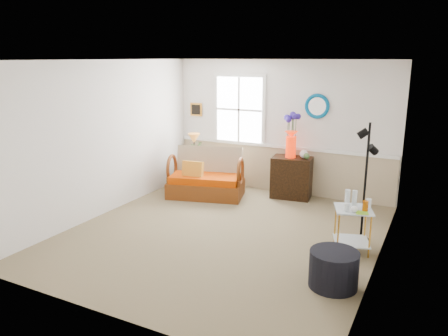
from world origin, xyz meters
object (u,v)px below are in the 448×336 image
at_px(lamp_stand, 194,171).
at_px(cabinet, 292,177).
at_px(loveseat, 206,173).
at_px(side_table, 352,230).
at_px(ottoman, 334,269).
at_px(floor_lamp, 365,184).

bearing_deg(lamp_stand, cabinet, 6.94).
bearing_deg(lamp_stand, loveseat, -40.07).
distance_m(loveseat, lamp_stand, 0.70).
distance_m(lamp_stand, side_table, 3.93).
bearing_deg(lamp_stand, ottoman, -37.94).
bearing_deg(side_table, ottoman, -89.25).
xyz_separation_m(loveseat, floor_lamp, (3.09, -0.83, 0.42)).
bearing_deg(loveseat, floor_lamp, -30.44).
bearing_deg(ottoman, side_table, 90.75).
relative_size(floor_lamp, ottoman, 3.06).
xyz_separation_m(side_table, floor_lamp, (0.06, 0.41, 0.57)).
relative_size(side_table, ottoman, 1.08).
height_order(side_table, floor_lamp, floor_lamp).
xyz_separation_m(cabinet, side_table, (1.53, -1.92, -0.09)).
xyz_separation_m(loveseat, side_table, (3.03, -1.23, -0.15)).
bearing_deg(ottoman, floor_lamp, 88.12).
distance_m(floor_lamp, ottoman, 1.65).
bearing_deg(cabinet, ottoman, -70.32).
height_order(lamp_stand, side_table, lamp_stand).
bearing_deg(loveseat, lamp_stand, 124.50).
height_order(cabinet, floor_lamp, floor_lamp).
bearing_deg(floor_lamp, lamp_stand, 139.20).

